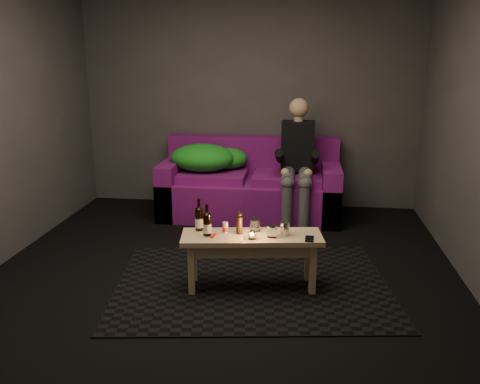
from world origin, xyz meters
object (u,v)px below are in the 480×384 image
at_px(beer_bottle_b, 207,224).
at_px(person, 297,159).
at_px(beer_bottle_a, 199,219).
at_px(steel_cup, 285,229).
at_px(sofa, 251,188).
at_px(coffee_table, 252,244).

bearing_deg(beer_bottle_b, person, 69.84).
height_order(beer_bottle_a, steel_cup, beer_bottle_a).
xyz_separation_m(sofa, beer_bottle_b, (-0.14, -1.97, 0.23)).
relative_size(sofa, beer_bottle_b, 7.96).
bearing_deg(sofa, coffee_table, -83.85).
bearing_deg(person, steel_cup, -92.16).
distance_m(sofa, beer_bottle_a, 1.89).
bearing_deg(sofa, beer_bottle_a, -96.83).
bearing_deg(steel_cup, beer_bottle_a, 177.84).
bearing_deg(person, beer_bottle_b, -110.16).
bearing_deg(person, coffee_table, -100.34).
bearing_deg(person, beer_bottle_a, -113.84).
height_order(sofa, beer_bottle_b, sofa).
xyz_separation_m(beer_bottle_b, steel_cup, (0.60, 0.09, -0.04)).
height_order(beer_bottle_b, steel_cup, beer_bottle_b).
distance_m(coffee_table, steel_cup, 0.29).
distance_m(sofa, beer_bottle_b, 1.99).
distance_m(person, coffee_table, 1.81).
height_order(sofa, beer_bottle_a, sofa).
bearing_deg(sofa, steel_cup, -76.25).
bearing_deg(beer_bottle_a, steel_cup, -2.16).
relative_size(person, steel_cup, 13.24).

